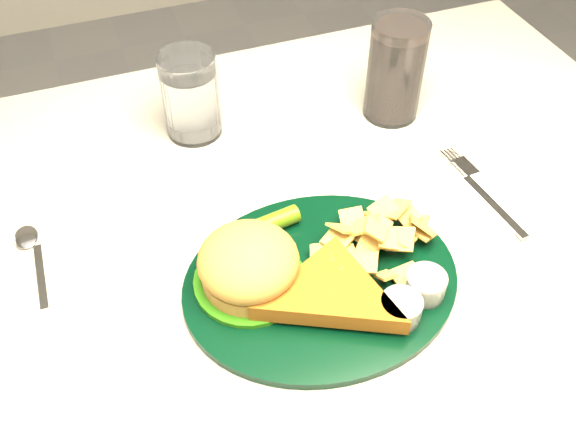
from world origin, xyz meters
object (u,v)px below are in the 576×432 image
water_glass (191,96)px  fork_napkin (490,202)px  table (269,384)px  dinner_plate (322,264)px  cola_glass (395,70)px

water_glass → fork_napkin: water_glass is taller
table → dinner_plate: size_ratio=3.80×
water_glass → fork_napkin: 0.42m
dinner_plate → water_glass: water_glass is taller
dinner_plate → fork_napkin: 0.26m
dinner_plate → water_glass: bearing=103.0°
table → fork_napkin: (0.29, -0.06, 0.38)m
water_glass → cola_glass: (0.28, -0.06, 0.01)m
table → dinner_plate: bearing=-70.7°
dinner_plate → fork_napkin: (0.25, 0.04, -0.03)m
dinner_plate → fork_napkin: dinner_plate is taller
water_glass → fork_napkin: size_ratio=0.79×
water_glass → dinner_plate: bearing=-78.7°
fork_napkin → table: bearing=163.4°
table → cola_glass: size_ratio=8.16×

